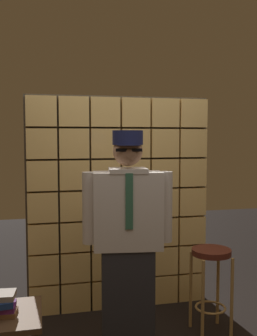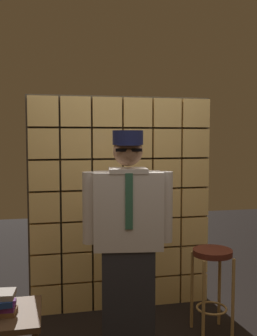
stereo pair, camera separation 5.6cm
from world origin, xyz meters
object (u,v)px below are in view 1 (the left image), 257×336
(bar_stool, at_px, (211,270))
(side_table, at_px, (3,324))
(standing_person, at_px, (128,239))
(book_stack, at_px, (0,304))

(bar_stool, distance_m, side_table, 1.75)
(standing_person, xyz_separation_m, bar_stool, (0.78, 0.16, -0.36))
(bar_stool, bearing_deg, side_table, -167.07)
(side_table, relative_size, book_stack, 2.30)
(standing_person, distance_m, book_stack, 1.02)
(side_table, height_order, book_stack, book_stack)
(book_stack, bearing_deg, standing_person, 14.40)
(standing_person, height_order, book_stack, standing_person)
(bar_stool, xyz_separation_m, book_stack, (-1.72, -0.40, 0.04))
(bar_stool, relative_size, book_stack, 3.30)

